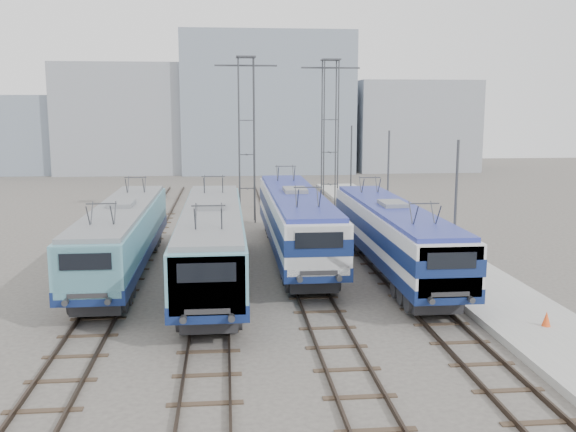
# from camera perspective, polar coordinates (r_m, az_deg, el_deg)

# --- Properties ---
(ground) EXTENTS (160.00, 160.00, 0.00)m
(ground) POSITION_cam_1_polar(r_m,az_deg,el_deg) (26.69, -1.97, -8.69)
(ground) COLOR #514C47
(platform) EXTENTS (4.00, 70.00, 0.30)m
(platform) POSITION_cam_1_polar(r_m,az_deg,el_deg) (36.26, 13.54, -3.80)
(platform) COLOR #9E9E99
(platform) RESTS_ON ground
(locomotive_far_left) EXTENTS (2.75, 17.37, 3.27)m
(locomotive_far_left) POSITION_cam_1_polar(r_m,az_deg,el_deg) (33.05, -14.51, -1.54)
(locomotive_far_left) COLOR navy
(locomotive_far_left) RESTS_ON ground
(locomotive_center_left) EXTENTS (2.88, 18.21, 3.43)m
(locomotive_center_left) POSITION_cam_1_polar(r_m,az_deg,el_deg) (30.57, -6.76, -2.00)
(locomotive_center_left) COLOR navy
(locomotive_center_left) RESTS_ON ground
(locomotive_center_right) EXTENTS (2.94, 18.58, 3.49)m
(locomotive_center_right) POSITION_cam_1_polar(r_m,az_deg,el_deg) (35.57, 0.66, -0.15)
(locomotive_center_right) COLOR navy
(locomotive_center_right) RESTS_ON ground
(locomotive_far_right) EXTENTS (2.74, 17.30, 3.25)m
(locomotive_far_right) POSITION_cam_1_polar(r_m,az_deg,el_deg) (32.64, 9.29, -1.42)
(locomotive_far_right) COLOR navy
(locomotive_far_right) RESTS_ON ground
(catenary_tower_west) EXTENTS (4.50, 1.20, 12.00)m
(catenary_tower_west) POSITION_cam_1_polar(r_m,az_deg,el_deg) (47.37, -3.71, 7.45)
(catenary_tower_west) COLOR #3F4247
(catenary_tower_west) RESTS_ON ground
(catenary_tower_east) EXTENTS (4.50, 1.20, 12.00)m
(catenary_tower_east) POSITION_cam_1_polar(r_m,az_deg,el_deg) (49.99, 3.75, 7.56)
(catenary_tower_east) COLOR #3F4247
(catenary_tower_east) RESTS_ON ground
(mast_front) EXTENTS (0.12, 0.12, 7.00)m
(mast_front) POSITION_cam_1_polar(r_m,az_deg,el_deg) (29.53, 14.63, -0.22)
(mast_front) COLOR #3F4247
(mast_front) RESTS_ON ground
(mast_mid) EXTENTS (0.12, 0.12, 7.00)m
(mast_mid) POSITION_cam_1_polar(r_m,az_deg,el_deg) (40.89, 8.87, 2.61)
(mast_mid) COLOR #3F4247
(mast_mid) RESTS_ON ground
(mast_rear) EXTENTS (0.12, 0.12, 7.00)m
(mast_rear) POSITION_cam_1_polar(r_m,az_deg,el_deg) (52.53, 5.63, 4.19)
(mast_rear) COLOR #3F4247
(mast_rear) RESTS_ON ground
(safety_cone) EXTENTS (0.33, 0.33, 0.57)m
(safety_cone) POSITION_cam_1_polar(r_m,az_deg,el_deg) (26.12, 21.99, -8.46)
(safety_cone) COLOR #F9511C
(safety_cone) RESTS_ON platform
(building_west) EXTENTS (18.00, 12.00, 14.00)m
(building_west) POSITION_cam_1_polar(r_m,az_deg,el_deg) (88.20, -13.82, 8.38)
(building_west) COLOR #8E949E
(building_west) RESTS_ON ground
(building_center) EXTENTS (22.00, 14.00, 18.00)m
(building_center) POSITION_cam_1_polar(r_m,az_deg,el_deg) (87.49, -1.95, 9.95)
(building_center) COLOR gray
(building_center) RESTS_ON ground
(building_east) EXTENTS (16.00, 12.00, 12.00)m
(building_east) POSITION_cam_1_polar(r_m,az_deg,el_deg) (91.00, 10.86, 7.88)
(building_east) COLOR #8E949E
(building_east) RESTS_ON ground
(building_far_west) EXTENTS (14.00, 10.00, 10.00)m
(building_far_west) POSITION_cam_1_polar(r_m,az_deg,el_deg) (91.89, -23.75, 6.64)
(building_far_west) COLOR gray
(building_far_west) RESTS_ON ground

